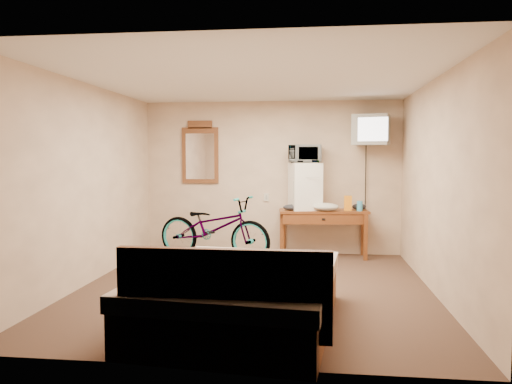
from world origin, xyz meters
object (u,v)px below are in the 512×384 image
mini_fridge (305,186)px  bicycle (214,228)px  desk (323,217)px  wall_mirror (200,153)px  blue_cup (360,206)px  crt_television (371,130)px  microwave (305,154)px  bed (241,296)px

mini_fridge → bicycle: 1.58m
desk → wall_mirror: wall_mirror is taller
blue_cup → crt_television: (0.16, 0.07, 1.18)m
microwave → bicycle: microwave is taller
microwave → wall_mirror: bearing=173.3°
mini_fridge → bed: size_ratio=0.31×
bicycle → mini_fridge: bearing=-57.5°
desk → bed: 3.48m
wall_mirror → microwave: bearing=-7.6°
desk → wall_mirror: bearing=172.4°
desk → crt_television: crt_television is taller
microwave → bicycle: (-1.39, -0.41, -1.14)m
microwave → blue_cup: microwave is taller
mini_fridge → wall_mirror: wall_mirror is taller
microwave → desk: bearing=-6.5°
mini_fridge → wall_mirror: 1.85m
microwave → blue_cup: (0.85, -0.08, -0.81)m
microwave → crt_television: bearing=-0.0°
mini_fridge → blue_cup: 0.91m
microwave → bicycle: size_ratio=0.27×
wall_mirror → blue_cup: bearing=-7.0°
blue_cup → crt_television: crt_television is taller
crt_television → microwave: bearing=179.0°
desk → bicycle: size_ratio=0.76×
bed → crt_television: bearing=65.5°
mini_fridge → crt_television: bearing=-1.0°
bicycle → bed: bearing=-147.9°
desk → wall_mirror: 2.30m
wall_mirror → bed: wall_mirror is taller
microwave → crt_television: (1.01, -0.02, 0.37)m
microwave → bed: (-0.53, -3.40, -1.35)m
desk → microwave: microwave is taller
wall_mirror → bed: bearing=-71.4°
wall_mirror → bed: (1.23, -3.64, -1.36)m
desk → microwave: (-0.29, 0.04, 1.01)m
bed → mini_fridge: bearing=81.2°
mini_fridge → crt_television: 1.34m
mini_fridge → microwave: (0.00, 0.00, 0.52)m
blue_cup → bicycle: bearing=-171.6°
mini_fridge → desk: bearing=-7.4°
crt_television → bed: crt_television is taller
microwave → bed: bearing=-97.8°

